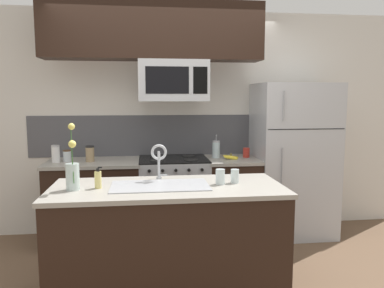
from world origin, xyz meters
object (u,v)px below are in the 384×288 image
(refrigerator, at_px, (292,160))
(drinking_glass, at_px, (220,177))
(french_press, at_px, (216,149))
(storage_jar_medium, at_px, (67,156))
(flower_vase, at_px, (73,173))
(sink_faucet, at_px, (159,157))
(dish_soap_bottle, at_px, (98,179))
(microwave, at_px, (173,81))
(stove_range, at_px, (174,199))
(spare_glass, at_px, (235,176))
(coffee_tin, at_px, (246,153))
(storage_jar_tall, at_px, (56,154))
(banana_bunch, at_px, (231,157))
(storage_jar_short, at_px, (90,154))

(refrigerator, distance_m, drinking_glass, 1.69)
(french_press, bearing_deg, storage_jar_medium, -178.27)
(flower_vase, bearing_deg, storage_jar_medium, 103.07)
(sink_faucet, distance_m, dish_soap_bottle, 0.53)
(refrigerator, distance_m, flower_vase, 2.60)
(microwave, distance_m, drinking_glass, 1.49)
(refrigerator, distance_m, sink_faucet, 1.93)
(stove_range, xyz_separation_m, french_press, (0.49, 0.06, 0.55))
(dish_soap_bottle, bearing_deg, sink_faucet, 24.46)
(stove_range, distance_m, dish_soap_bottle, 1.52)
(french_press, distance_m, sink_faucet, 1.31)
(spare_glass, bearing_deg, coffee_tin, 70.78)
(spare_glass, bearing_deg, sink_faucet, 164.61)
(dish_soap_bottle, relative_size, drinking_glass, 1.35)
(flower_vase, bearing_deg, coffee_tin, 38.50)
(microwave, bearing_deg, dish_soap_bottle, -118.29)
(refrigerator, height_order, storage_jar_tall, refrigerator)
(coffee_tin, relative_size, flower_vase, 0.22)
(stove_range, height_order, drinking_glass, drinking_glass)
(banana_bunch, bearing_deg, microwave, 176.52)
(sink_faucet, height_order, spare_glass, sink_faucet)
(storage_jar_short, bearing_deg, drinking_glass, -45.98)
(dish_soap_bottle, bearing_deg, storage_jar_short, 100.78)
(french_press, height_order, spare_glass, french_press)
(refrigerator, height_order, french_press, refrigerator)
(refrigerator, relative_size, sink_faucet, 5.74)
(storage_jar_tall, height_order, sink_faucet, sink_faucet)
(sink_faucet, distance_m, drinking_glass, 0.53)
(sink_faucet, bearing_deg, refrigerator, 33.89)
(banana_bunch, xyz_separation_m, sink_faucet, (-0.84, -0.99, 0.18))
(banana_bunch, relative_size, drinking_glass, 1.57)
(stove_range, relative_size, french_press, 3.48)
(refrigerator, height_order, drinking_glass, refrigerator)
(storage_jar_short, height_order, coffee_tin, storage_jar_short)
(sink_faucet, bearing_deg, drinking_glass, -22.61)
(french_press, xyz_separation_m, flower_vase, (-1.34, -1.36, 0.03))
(french_press, relative_size, flower_vase, 0.53)
(coffee_tin, relative_size, sink_faucet, 0.36)
(storage_jar_medium, relative_size, french_press, 0.47)
(storage_jar_medium, bearing_deg, french_press, 1.73)
(coffee_tin, xyz_separation_m, sink_faucet, (-1.04, -1.10, 0.14))
(storage_jar_medium, distance_m, spare_glass, 1.98)
(sink_faucet, bearing_deg, microwave, 79.15)
(spare_glass, bearing_deg, refrigerator, 51.38)
(coffee_tin, xyz_separation_m, flower_vase, (-1.69, -1.35, 0.07))
(refrigerator, bearing_deg, coffee_tin, 176.84)
(banana_bunch, relative_size, spare_glass, 1.71)
(storage_jar_tall, bearing_deg, refrigerator, 0.89)
(sink_faucet, bearing_deg, dish_soap_bottle, -155.54)
(drinking_glass, height_order, spare_glass, drinking_glass)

